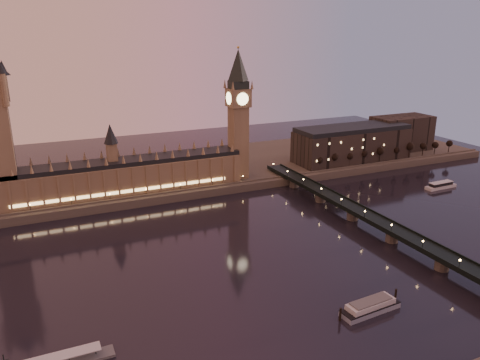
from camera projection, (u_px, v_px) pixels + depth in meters
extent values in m
plane|color=black|center=(239.00, 257.00, 260.98)|extent=(700.00, 700.00, 0.00)
cube|color=#423D35|center=(193.00, 170.00, 415.07)|extent=(560.00, 130.00, 6.00)
cube|color=brown|center=(122.00, 178.00, 345.07)|extent=(180.00, 26.00, 22.00)
cube|color=black|center=(121.00, 162.00, 341.25)|extent=(180.00, 22.00, 3.20)
cube|color=#FFCC7F|center=(127.00, 191.00, 335.17)|extent=(153.00, 0.25, 2.20)
cube|color=brown|center=(238.00, 143.00, 376.66)|extent=(13.00, 13.00, 58.00)
cube|color=brown|center=(238.00, 98.00, 365.76)|extent=(16.00, 16.00, 14.00)
cylinder|color=#FFEAA5|center=(243.00, 99.00, 358.66)|extent=(9.60, 0.35, 9.60)
cylinder|color=#FFEAA5|center=(229.00, 98.00, 362.53)|extent=(0.35, 9.60, 9.60)
cube|color=black|center=(238.00, 85.00, 362.73)|extent=(13.00, 13.00, 6.00)
cone|color=black|center=(238.00, 65.00, 358.19)|extent=(17.68, 17.68, 24.00)
sphere|color=gold|center=(238.00, 47.00, 354.25)|extent=(2.00, 2.00, 2.00)
cube|color=black|center=(372.00, 218.00, 294.81)|extent=(13.00, 260.00, 2.00)
cube|color=black|center=(364.00, 218.00, 291.87)|extent=(0.60, 260.00, 1.00)
cube|color=black|center=(380.00, 214.00, 296.84)|extent=(0.60, 260.00, 1.00)
cube|color=black|center=(352.00, 145.00, 432.91)|extent=(110.00, 36.00, 28.00)
cube|color=black|center=(353.00, 128.00, 428.06)|extent=(108.00, 34.00, 4.00)
cube|color=black|center=(401.00, 133.00, 470.00)|extent=(60.00, 30.00, 34.00)
cylinder|color=black|center=(319.00, 165.00, 401.27)|extent=(0.70, 0.70, 9.65)
sphere|color=black|center=(319.00, 160.00, 399.74)|extent=(6.43, 6.43, 6.43)
cylinder|color=black|center=(335.00, 163.00, 407.87)|extent=(0.70, 0.70, 9.65)
sphere|color=black|center=(335.00, 158.00, 406.35)|extent=(6.43, 6.43, 6.43)
cylinder|color=black|center=(350.00, 161.00, 414.48)|extent=(0.70, 0.70, 9.65)
sphere|color=black|center=(351.00, 156.00, 412.96)|extent=(6.43, 6.43, 6.43)
cylinder|color=black|center=(366.00, 159.00, 421.09)|extent=(0.70, 0.70, 9.65)
sphere|color=black|center=(366.00, 154.00, 419.56)|extent=(6.43, 6.43, 6.43)
cylinder|color=black|center=(380.00, 157.00, 427.69)|extent=(0.70, 0.70, 9.65)
sphere|color=black|center=(381.00, 152.00, 426.17)|extent=(6.43, 6.43, 6.43)
cylinder|color=black|center=(395.00, 155.00, 434.30)|extent=(0.70, 0.70, 9.65)
sphere|color=black|center=(395.00, 150.00, 432.78)|extent=(6.43, 6.43, 6.43)
cylinder|color=black|center=(409.00, 153.00, 440.91)|extent=(0.70, 0.70, 9.65)
sphere|color=black|center=(409.00, 148.00, 439.38)|extent=(6.43, 6.43, 6.43)
cylinder|color=black|center=(422.00, 152.00, 447.51)|extent=(0.70, 0.70, 9.65)
sphere|color=black|center=(423.00, 146.00, 445.99)|extent=(6.43, 6.43, 6.43)
cylinder|color=black|center=(435.00, 150.00, 454.12)|extent=(0.70, 0.70, 9.65)
sphere|color=black|center=(436.00, 145.00, 452.60)|extent=(6.43, 6.43, 6.43)
cylinder|color=black|center=(448.00, 148.00, 460.73)|extent=(0.70, 0.70, 9.65)
sphere|color=black|center=(448.00, 143.00, 459.20)|extent=(6.43, 6.43, 6.43)
cube|color=silver|center=(441.00, 187.00, 376.44)|extent=(28.18, 7.67, 2.37)
cube|color=black|center=(441.00, 184.00, 375.73)|extent=(20.86, 6.24, 2.37)
cube|color=silver|center=(441.00, 182.00, 375.30)|extent=(21.43, 6.53, 0.43)
cube|color=#828FA5|center=(370.00, 309.00, 210.10)|extent=(29.84, 10.29, 2.38)
cube|color=black|center=(370.00, 307.00, 209.67)|extent=(29.84, 10.29, 0.46)
cube|color=silver|center=(371.00, 304.00, 209.23)|extent=(24.29, 8.99, 2.38)
cube|color=#595B5E|center=(371.00, 301.00, 208.78)|extent=(20.57, 7.82, 0.64)
cylinder|color=black|center=(340.00, 315.00, 202.89)|extent=(1.01, 1.01, 6.23)
cylinder|color=black|center=(396.00, 295.00, 217.87)|extent=(1.01, 1.01, 6.23)
cube|color=silver|center=(55.00, 357.00, 174.35)|extent=(33.17, 5.85, 0.29)
cylinder|color=black|center=(4.00, 360.00, 166.59)|extent=(3.90, 0.23, 0.23)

